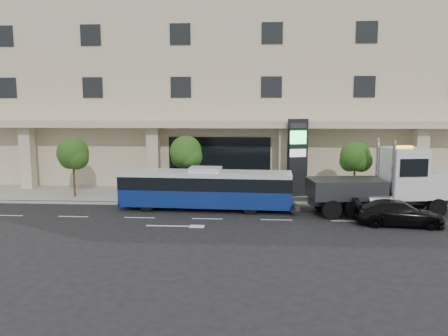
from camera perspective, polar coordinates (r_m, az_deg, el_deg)
The scene contains 11 objects.
ground at distance 26.99m, azimuth -1.85°, elevation -5.86°, with size 120.00×120.00×0.00m, color black.
sidewalk at distance 31.84m, azimuth -0.99°, elevation -3.61°, with size 120.00×6.00×0.15m, color gray.
curb at distance 28.92m, azimuth -1.47°, elevation -4.78°, with size 120.00×0.30×0.15m, color gray.
convention_center at distance 41.77m, azimuth 0.17°, elevation 12.73°, with size 60.00×17.60×20.00m.
tree_left at distance 32.40m, azimuth -19.09°, elevation 1.59°, with size 2.27×2.20×4.22m.
tree_mid at distance 30.21m, azimuth -4.96°, elevation 1.85°, with size 2.28×2.20×4.38m.
tree_right at distance 30.69m, azimuth 16.80°, elevation 1.22°, with size 2.10×2.00×4.04m.
city_bus at distance 27.51m, azimuth -2.44°, elevation -2.66°, with size 10.82×2.73×2.72m.
tow_truck at distance 28.19m, azimuth 20.64°, elevation -1.90°, with size 10.04×3.53×4.54m.
black_sedan at distance 25.83m, azimuth 21.84°, elevation -5.48°, with size 1.92×4.72×1.37m, color black.
signage_pylon at distance 31.36m, azimuth 9.56°, elevation 1.41°, with size 1.45×0.87×5.50m.
Camera 1 is at (2.55, -26.11, 6.35)m, focal length 35.00 mm.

